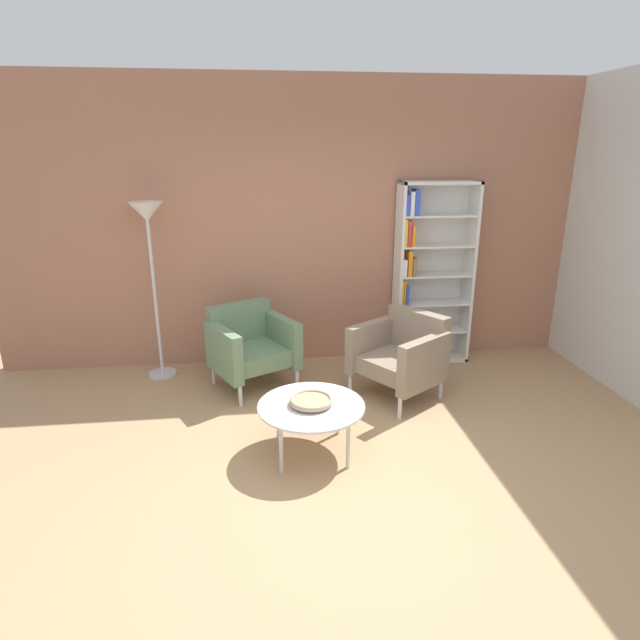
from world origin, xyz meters
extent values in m
plane|color=tan|center=(0.00, 0.00, 0.00)|extent=(8.32, 8.32, 0.00)
cube|color=#A87056|center=(0.00, 2.46, 1.45)|extent=(6.40, 0.12, 2.90)
cube|color=silver|center=(0.91, 2.23, 0.95)|extent=(0.03, 0.30, 1.90)
cube|color=silver|center=(1.68, 2.23, 0.95)|extent=(0.03, 0.30, 1.90)
cube|color=silver|center=(1.30, 2.23, 1.89)|extent=(0.80, 0.30, 0.03)
cube|color=silver|center=(1.30, 2.23, 0.01)|extent=(0.80, 0.30, 0.03)
cube|color=silver|center=(1.30, 2.37, 0.95)|extent=(0.80, 0.02, 1.90)
cube|color=silver|center=(1.30, 2.23, 0.34)|extent=(0.76, 0.28, 0.02)
cube|color=silver|center=(1.30, 2.23, 0.64)|extent=(0.76, 0.28, 0.02)
cube|color=silver|center=(1.30, 2.23, 0.95)|extent=(0.76, 0.28, 0.02)
cube|color=silver|center=(1.30, 2.23, 1.26)|extent=(0.76, 0.28, 0.02)
cube|color=silver|center=(1.30, 2.23, 1.56)|extent=(0.76, 0.28, 0.02)
cube|color=olive|center=(0.94, 2.19, 0.15)|extent=(0.03, 0.21, 0.21)
cube|color=olive|center=(0.99, 2.19, 0.15)|extent=(0.03, 0.21, 0.21)
cube|color=black|center=(1.03, 2.19, 0.15)|extent=(0.04, 0.20, 0.21)
cube|color=olive|center=(1.07, 2.21, 0.14)|extent=(0.03, 0.23, 0.19)
cube|color=white|center=(0.94, 2.21, 0.44)|extent=(0.03, 0.23, 0.19)
cube|color=olive|center=(0.99, 2.18, 0.44)|extent=(0.03, 0.19, 0.18)
cube|color=blue|center=(1.02, 2.21, 0.47)|extent=(0.03, 0.25, 0.23)
cube|color=yellow|center=(0.94, 2.20, 0.79)|extent=(0.02, 0.23, 0.27)
cube|color=orange|center=(0.96, 2.21, 0.79)|extent=(0.02, 0.25, 0.27)
cube|color=blue|center=(0.99, 2.20, 0.76)|extent=(0.03, 0.23, 0.20)
cube|color=white|center=(0.95, 2.19, 1.05)|extent=(0.04, 0.20, 0.17)
cube|color=orange|center=(1.00, 2.19, 1.09)|extent=(0.04, 0.20, 0.26)
cube|color=olive|center=(1.05, 2.18, 1.06)|extent=(0.04, 0.18, 0.19)
cube|color=yellow|center=(0.94, 2.17, 1.41)|extent=(0.03, 0.17, 0.27)
cube|color=red|center=(0.98, 2.20, 1.40)|extent=(0.04, 0.21, 0.26)
cube|color=orange|center=(1.02, 2.22, 1.37)|extent=(0.03, 0.25, 0.21)
cube|color=blue|center=(0.95, 2.18, 1.68)|extent=(0.04, 0.19, 0.20)
cube|color=white|center=(0.99, 2.20, 1.69)|extent=(0.04, 0.22, 0.23)
cube|color=blue|center=(1.04, 2.17, 1.70)|extent=(0.04, 0.17, 0.25)
cylinder|color=silver|center=(-0.17, 0.51, 0.39)|extent=(0.80, 0.80, 0.02)
cylinder|color=silver|center=(-0.41, 0.27, 0.19)|extent=(0.03, 0.03, 0.38)
cylinder|color=silver|center=(0.07, 0.27, 0.19)|extent=(0.03, 0.03, 0.38)
cylinder|color=silver|center=(-0.41, 0.75, 0.19)|extent=(0.03, 0.03, 0.38)
cylinder|color=silver|center=(0.07, 0.75, 0.19)|extent=(0.03, 0.03, 0.38)
cylinder|color=tan|center=(-0.17, 0.51, 0.41)|extent=(0.13, 0.13, 0.02)
cylinder|color=tan|center=(-0.17, 0.51, 0.43)|extent=(0.32, 0.32, 0.02)
torus|color=tan|center=(-0.17, 0.51, 0.44)|extent=(0.32, 0.32, 0.02)
cube|color=gray|center=(0.71, 1.36, 0.32)|extent=(0.84, 0.86, 0.16)
cube|color=gray|center=(0.93, 1.52, 0.59)|extent=(0.46, 0.59, 0.38)
cube|color=gray|center=(0.52, 1.60, 0.43)|extent=(0.57, 0.44, 0.46)
cube|color=gray|center=(0.87, 1.10, 0.43)|extent=(0.57, 0.44, 0.46)
cylinder|color=silver|center=(0.28, 1.43, 0.12)|extent=(0.04, 0.04, 0.24)
cylinder|color=silver|center=(0.63, 0.94, 0.12)|extent=(0.04, 0.04, 0.24)
cylinder|color=silver|center=(0.76, 1.76, 0.12)|extent=(0.04, 0.04, 0.24)
cylinder|color=silver|center=(1.10, 1.27, 0.12)|extent=(0.04, 0.04, 0.24)
cube|color=slate|center=(-0.61, 1.74, 0.32)|extent=(0.84, 0.81, 0.16)
cube|color=slate|center=(-0.74, 1.98, 0.59)|extent=(0.62, 0.41, 0.38)
cube|color=slate|center=(-0.87, 1.57, 0.43)|extent=(0.38, 0.59, 0.46)
cube|color=slate|center=(-0.33, 1.86, 0.43)|extent=(0.38, 0.59, 0.46)
cylinder|color=silver|center=(-0.73, 1.32, 0.12)|extent=(0.04, 0.04, 0.24)
cylinder|color=silver|center=(-0.20, 1.60, 0.12)|extent=(0.04, 0.04, 0.24)
cylinder|color=silver|center=(-1.00, 1.83, 0.12)|extent=(0.04, 0.04, 0.24)
cylinder|color=silver|center=(-0.47, 2.12, 0.12)|extent=(0.04, 0.04, 0.24)
cylinder|color=silver|center=(-1.54, 2.12, 0.01)|extent=(0.28, 0.28, 0.02)
cylinder|color=silver|center=(-1.54, 2.12, 0.85)|extent=(0.03, 0.03, 1.65)
cone|color=white|center=(-1.54, 2.12, 1.65)|extent=(0.32, 0.32, 0.18)
camera|label=1|loc=(-0.52, -2.98, 2.21)|focal=29.50mm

